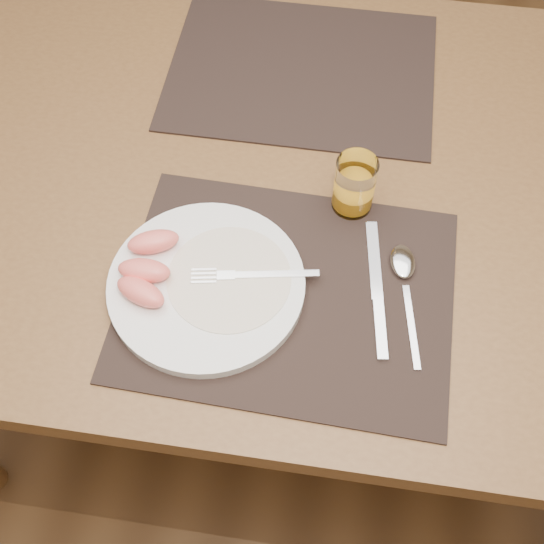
{
  "coord_description": "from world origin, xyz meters",
  "views": [
    {
      "loc": [
        0.06,
        -0.68,
        1.56
      ],
      "look_at": [
        -0.01,
        -0.2,
        0.77
      ],
      "focal_mm": 45.0,
      "sensor_mm": 36.0,
      "label": 1
    }
  ],
  "objects": [
    {
      "name": "ground",
      "position": [
        0.0,
        0.0,
        0.0
      ],
      "size": [
        5.0,
        5.0,
        0.0
      ],
      "primitive_type": "plane",
      "color": "brown",
      "rests_on": "ground"
    },
    {
      "name": "table",
      "position": [
        0.0,
        0.0,
        0.67
      ],
      "size": [
        1.4,
        0.9,
        0.75
      ],
      "color": "brown",
      "rests_on": "ground"
    },
    {
      "name": "placemat_near",
      "position": [
        0.02,
        -0.22,
        0.75
      ],
      "size": [
        0.46,
        0.36,
        0.0
      ],
      "primitive_type": "cube",
      "rotation": [
        0.0,
        0.0,
        -0.03
      ],
      "color": "black",
      "rests_on": "table"
    },
    {
      "name": "placemat_far",
      "position": [
        -0.02,
        0.22,
        0.75
      ],
      "size": [
        0.45,
        0.35,
        0.0
      ],
      "primitive_type": "cube",
      "rotation": [
        0.0,
        0.0,
        -0.0
      ],
      "color": "black",
      "rests_on": "table"
    },
    {
      "name": "plate",
      "position": [
        -0.09,
        -0.23,
        0.76
      ],
      "size": [
        0.27,
        0.27,
        0.02
      ],
      "primitive_type": "cylinder",
      "color": "white",
      "rests_on": "placemat_near"
    },
    {
      "name": "plate_dressing",
      "position": [
        -0.06,
        -0.22,
        0.77
      ],
      "size": [
        0.17,
        0.17,
        0.0
      ],
      "color": "white",
      "rests_on": "plate"
    },
    {
      "name": "fork",
      "position": [
        -0.04,
        -0.21,
        0.77
      ],
      "size": [
        0.17,
        0.05,
        0.0
      ],
      "color": "silver",
      "rests_on": "plate"
    },
    {
      "name": "knife",
      "position": [
        0.14,
        -0.21,
        0.76
      ],
      "size": [
        0.04,
        0.22,
        0.01
      ],
      "color": "silver",
      "rests_on": "placemat_near"
    },
    {
      "name": "spoon",
      "position": [
        0.17,
        -0.16,
        0.76
      ],
      "size": [
        0.05,
        0.19,
        0.01
      ],
      "color": "silver",
      "rests_on": "placemat_near"
    },
    {
      "name": "juice_glass",
      "position": [
        0.09,
        -0.05,
        0.79
      ],
      "size": [
        0.06,
        0.06,
        0.09
      ],
      "color": "white",
      "rests_on": "placemat_near"
    },
    {
      "name": "grapefruit_wedges",
      "position": [
        -0.17,
        -0.23,
        0.78
      ],
      "size": [
        0.08,
        0.14,
        0.03
      ],
      "color": "#FB7766",
      "rests_on": "plate"
    }
  ]
}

